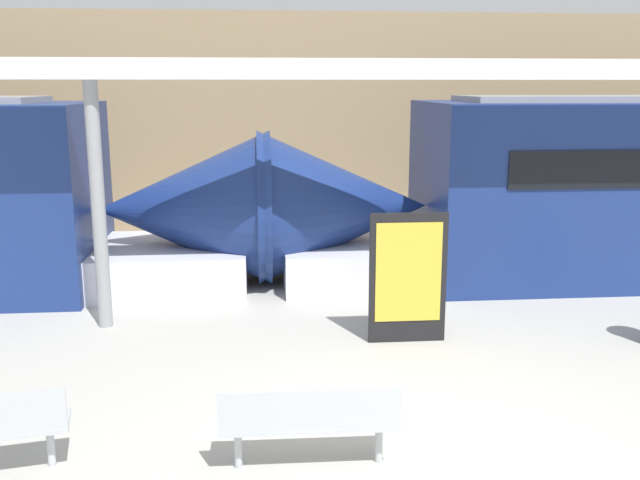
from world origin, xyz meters
name	(u,v)px	position (x,y,z in m)	size (l,w,h in m)	color
station_wall	(310,123)	(0.00, 11.35, 2.50)	(56.00, 0.20, 5.00)	#9E8460
bench_near	(309,419)	(-0.85, 0.48, 0.49)	(1.61, 0.46, 0.82)	#ADB2B7
poster_board	(408,278)	(0.70, 3.62, 0.89)	(1.03, 0.07, 1.76)	black
support_column_near	(98,207)	(-3.47, 4.61, 1.73)	(0.20, 0.20, 3.46)	gray
canopy_beam	(89,69)	(-3.47, 4.61, 3.60)	(28.00, 0.60, 0.28)	silver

